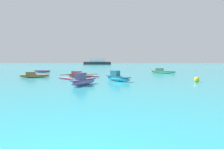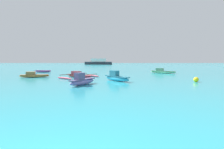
% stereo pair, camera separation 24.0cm
% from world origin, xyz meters
% --- Properties ---
extents(moored_boat_0, '(4.69, 4.82, 0.73)m').
position_xyz_m(moored_boat_0, '(-2.52, 18.10, 0.24)').
color(moored_boat_0, '#D4445C').
rests_on(moored_boat_0, ground_plane).
extents(moored_boat_1, '(1.90, 2.78, 1.02)m').
position_xyz_m(moored_boat_1, '(-1.10, 12.13, 0.36)').
color(moored_boat_1, '#8A79C5').
rests_on(moored_boat_1, ground_plane).
extents(moored_boat_2, '(2.82, 1.15, 0.33)m').
position_xyz_m(moored_boat_2, '(-10.17, 27.04, 0.19)').
color(moored_boat_2, '#BC61BA').
rests_on(moored_boat_2, ground_plane).
extents(moored_boat_3, '(3.58, 2.77, 0.78)m').
position_xyz_m(moored_boat_3, '(9.03, 24.83, 0.28)').
color(moored_boat_3, '#89E7A9').
rests_on(moored_boat_3, ground_plane).
extents(moored_boat_4, '(2.52, 2.91, 0.99)m').
position_xyz_m(moored_boat_4, '(1.76, 14.89, 0.35)').
color(moored_boat_4, '#2CB2DA').
rests_on(moored_boat_4, ground_plane).
extents(moored_boat_5, '(3.42, 1.45, 0.67)m').
position_xyz_m(moored_boat_5, '(-7.83, 18.47, 0.24)').
color(moored_boat_5, '#E2A04E').
rests_on(moored_boat_5, ground_plane).
extents(mooring_buoy_0, '(0.46, 0.46, 0.46)m').
position_xyz_m(mooring_buoy_0, '(9.03, 14.03, 0.23)').
color(mooring_buoy_0, yellow).
rests_on(mooring_buoy_0, ground_plane).
extents(distant_ferry, '(12.41, 2.73, 2.73)m').
position_xyz_m(distant_ferry, '(-4.90, 78.49, 1.11)').
color(distant_ferry, '#2D333D').
rests_on(distant_ferry, ground_plane).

